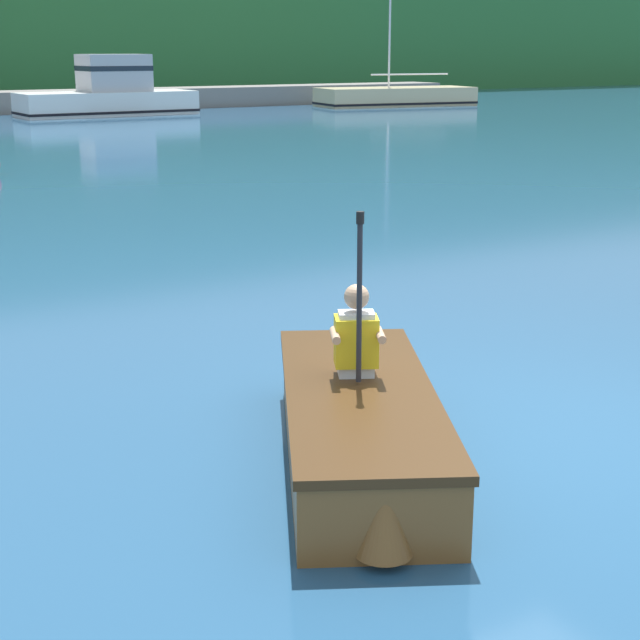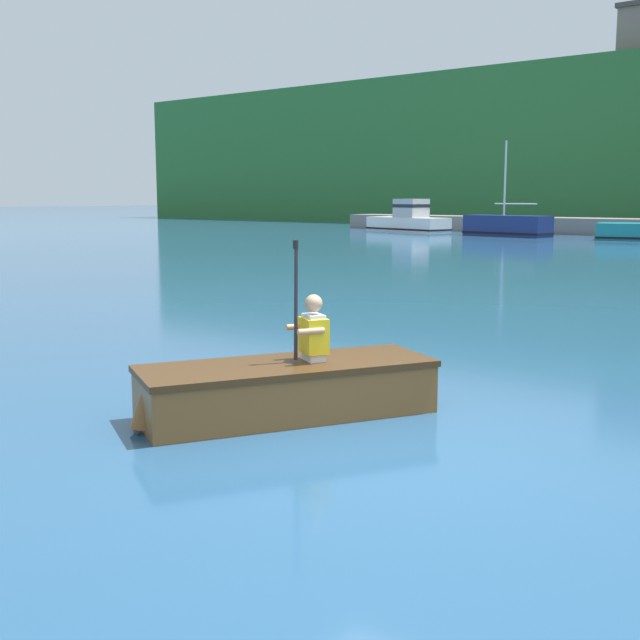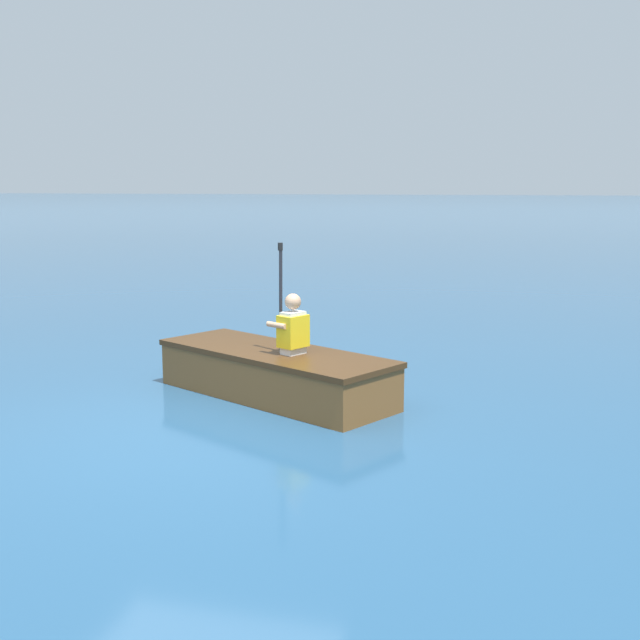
{
  "view_description": "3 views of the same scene",
  "coord_description": "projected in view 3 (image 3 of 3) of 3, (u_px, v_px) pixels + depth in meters",
  "views": [
    {
      "loc": [
        -4.83,
        -4.65,
        2.67
      ],
      "look_at": [
        -1.45,
        0.88,
        0.86
      ],
      "focal_mm": 55.0,
      "sensor_mm": 36.0,
      "label": 1
    },
    {
      "loc": [
        3.46,
        -5.2,
        2.07
      ],
      "look_at": [
        -1.45,
        0.88,
        0.86
      ],
      "focal_mm": 45.0,
      "sensor_mm": 36.0,
      "label": 2
    },
    {
      "loc": [
        6.57,
        2.97,
        2.28
      ],
      "look_at": [
        -1.45,
        0.88,
        0.86
      ],
      "focal_mm": 45.0,
      "sensor_mm": 36.0,
      "label": 3
    }
  ],
  "objects": [
    {
      "name": "person_paddler",
      "position": [
        292.0,
        327.0,
        8.36
      ],
      "size": [
        0.44,
        0.44,
        1.16
      ],
      "color": "silver",
      "rests_on": "rowboat_foreground"
    },
    {
      "name": "rowboat_foreground",
      "position": [
        272.0,
        370.0,
        8.65
      ],
      "size": [
        2.17,
        2.92,
        0.51
      ],
      "color": "brown",
      "rests_on": "ground"
    },
    {
      "name": "ground_plane",
      "position": [
        188.0,
        434.0,
        7.39
      ],
      "size": [
        300.0,
        300.0,
        0.0
      ],
      "primitive_type": "plane",
      "color": "navy"
    }
  ]
}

